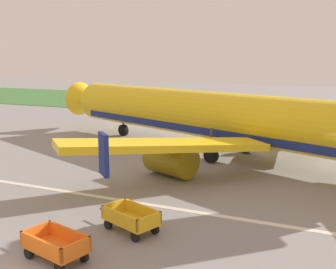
% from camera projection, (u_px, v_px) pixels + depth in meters
% --- Properties ---
extents(grass_strip, '(220.00, 28.00, 0.06)m').
position_uv_depth(grass_strip, '(277.00, 107.00, 64.66)').
color(grass_strip, '#3D7033').
rests_on(grass_strip, ground).
extents(apron_stripe, '(120.00, 0.36, 0.01)m').
position_uv_depth(apron_stripe, '(128.00, 201.00, 22.30)').
color(apron_stripe, silver).
rests_on(apron_stripe, ground).
extents(airplane, '(36.24, 29.54, 11.34)m').
position_uv_depth(airplane, '(215.00, 117.00, 32.52)').
color(airplane, yellow).
rests_on(airplane, ground).
extents(baggage_cart_third_in_row, '(3.62, 1.96, 1.07)m').
position_uv_depth(baggage_cart_third_in_row, '(55.00, 245.00, 15.74)').
color(baggage_cart_third_in_row, orange).
rests_on(baggage_cart_third_in_row, ground).
extents(baggage_cart_fourth_in_row, '(3.58, 2.21, 1.07)m').
position_uv_depth(baggage_cart_fourth_in_row, '(131.00, 218.00, 18.37)').
color(baggage_cart_fourth_in_row, gold).
rests_on(baggage_cart_fourth_in_row, ground).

